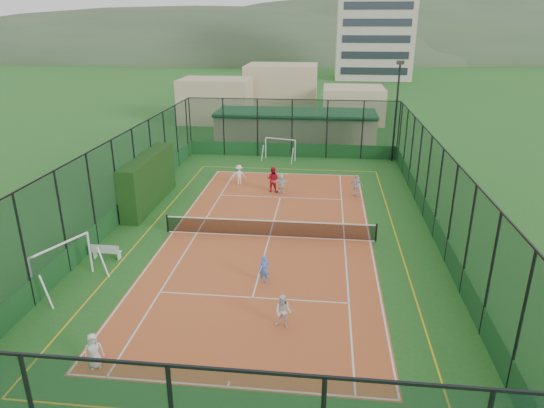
# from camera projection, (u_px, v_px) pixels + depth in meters

# --- Properties ---
(ground) EXTENTS (300.00, 300.00, 0.00)m
(ground) POSITION_uv_depth(u_px,v_px,m) (269.00, 236.00, 26.82)
(ground) COLOR #255A1F
(ground) RESTS_ON ground
(court_slab) EXTENTS (11.17, 23.97, 0.01)m
(court_slab) POSITION_uv_depth(u_px,v_px,m) (269.00, 236.00, 26.82)
(court_slab) COLOR #C65F2C
(court_slab) RESTS_ON ground
(tennis_net) EXTENTS (11.67, 0.12, 1.06)m
(tennis_net) POSITION_uv_depth(u_px,v_px,m) (269.00, 228.00, 26.64)
(tennis_net) COLOR black
(tennis_net) RESTS_ON ground
(perimeter_fence) EXTENTS (18.12, 34.12, 5.00)m
(perimeter_fence) POSITION_uv_depth(u_px,v_px,m) (269.00, 194.00, 25.94)
(perimeter_fence) COLOR black
(perimeter_fence) RESTS_ON ground
(floodlight_ne) EXTENTS (0.60, 0.26, 8.25)m
(floodlight_ne) POSITION_uv_depth(u_px,v_px,m) (396.00, 113.00, 39.92)
(floodlight_ne) COLOR black
(floodlight_ne) RESTS_ON ground
(clubhouse) EXTENTS (15.20, 7.20, 3.15)m
(clubhouse) POSITION_uv_depth(u_px,v_px,m) (296.00, 128.00, 46.73)
(clubhouse) COLOR tan
(clubhouse) RESTS_ON ground
(apartment_tower) EXTENTS (15.00, 12.00, 30.00)m
(apartment_tower) POSITION_uv_depth(u_px,v_px,m) (376.00, 1.00, 96.56)
(apartment_tower) COLOR beige
(apartment_tower) RESTS_ON ground
(distant_hills) EXTENTS (200.00, 60.00, 24.00)m
(distant_hills) POSITION_uv_depth(u_px,v_px,m) (319.00, 56.00, 166.32)
(distant_hills) COLOR #384C33
(distant_hills) RESTS_ON ground
(hedge_left) EXTENTS (1.11, 7.39, 3.23)m
(hedge_left) POSITION_uv_depth(u_px,v_px,m) (149.00, 180.00, 31.09)
(hedge_left) COLOR black
(hedge_left) RESTS_ON ground
(white_bench) EXTENTS (1.46, 0.44, 0.82)m
(white_bench) POSITION_uv_depth(u_px,v_px,m) (107.00, 251.00, 24.21)
(white_bench) COLOR white
(white_bench) RESTS_ON ground
(futsal_goal_near) EXTENTS (3.25, 2.06, 2.03)m
(futsal_goal_near) POSITION_uv_depth(u_px,v_px,m) (63.00, 266.00, 21.47)
(futsal_goal_near) COLOR white
(futsal_goal_near) RESTS_ON ground
(futsal_goal_far) EXTENTS (2.91, 1.52, 1.80)m
(futsal_goal_far) POSITION_uv_depth(u_px,v_px,m) (280.00, 149.00, 41.49)
(futsal_goal_far) COLOR white
(futsal_goal_far) RESTS_ON ground
(child_near_left) EXTENTS (0.76, 0.68, 1.31)m
(child_near_left) POSITION_uv_depth(u_px,v_px,m) (94.00, 351.00, 16.46)
(child_near_left) COLOR silver
(child_near_left) RESTS_ON court_slab
(child_near_mid) EXTENTS (0.50, 0.34, 1.34)m
(child_near_mid) POSITION_uv_depth(u_px,v_px,m) (264.00, 269.00, 21.86)
(child_near_mid) COLOR #537DEC
(child_near_mid) RESTS_ON court_slab
(child_near_right) EXTENTS (0.78, 0.67, 1.39)m
(child_near_right) POSITION_uv_depth(u_px,v_px,m) (283.00, 312.00, 18.61)
(child_near_right) COLOR white
(child_near_right) RESTS_ON court_slab
(child_far_left) EXTENTS (1.08, 0.86, 1.46)m
(child_far_left) POSITION_uv_depth(u_px,v_px,m) (239.00, 175.00, 35.11)
(child_far_left) COLOR white
(child_far_left) RESTS_ON court_slab
(child_far_right) EXTENTS (0.95, 0.58, 1.52)m
(child_far_right) POSITION_uv_depth(u_px,v_px,m) (356.00, 186.00, 32.70)
(child_far_right) COLOR silver
(child_far_right) RESTS_ON court_slab
(child_far_back) EXTENTS (1.34, 0.51, 1.41)m
(child_far_back) POSITION_uv_depth(u_px,v_px,m) (281.00, 183.00, 33.32)
(child_far_back) COLOR white
(child_far_back) RESTS_ON court_slab
(coach) EXTENTS (1.01, 0.86, 1.80)m
(coach) POSITION_uv_depth(u_px,v_px,m) (273.00, 179.00, 33.58)
(coach) COLOR red
(coach) RESTS_ON court_slab
(tennis_balls) EXTENTS (4.68, 0.98, 0.07)m
(tennis_balls) POSITION_uv_depth(u_px,v_px,m) (268.00, 225.00, 28.22)
(tennis_balls) COLOR #CCE033
(tennis_balls) RESTS_ON court_slab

